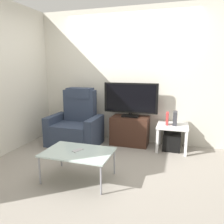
{
  "coord_description": "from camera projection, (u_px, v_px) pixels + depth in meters",
  "views": [
    {
      "loc": [
        1.0,
        -3.17,
        1.49
      ],
      "look_at": [
        -0.15,
        0.5,
        0.7
      ],
      "focal_mm": 35.29,
      "sensor_mm": 36.0,
      "label": 1
    }
  ],
  "objects": [
    {
      "name": "ground_plane",
      "position": [
        112.0,
        161.0,
        3.55
      ],
      "size": [
        6.4,
        6.4,
        0.0
      ],
      "primitive_type": "plane",
      "color": "gray"
    },
    {
      "name": "wall_back",
      "position": [
        129.0,
        77.0,
        4.35
      ],
      "size": [
        6.4,
        0.06,
        2.6
      ],
      "primitive_type": "cube",
      "color": "beige",
      "rests_on": "ground"
    },
    {
      "name": "wall_side",
      "position": [
        9.0,
        78.0,
        3.84
      ],
      "size": [
        0.06,
        4.48,
        2.6
      ],
      "primitive_type": "cube",
      "color": "beige",
      "rests_on": "ground"
    },
    {
      "name": "tv_stand",
      "position": [
        130.0,
        131.0,
        4.27
      ],
      "size": [
        0.71,
        0.41,
        0.55
      ],
      "color": "#3D2319",
      "rests_on": "ground"
    },
    {
      "name": "television",
      "position": [
        131.0,
        99.0,
        4.17
      ],
      "size": [
        1.03,
        0.2,
        0.65
      ],
      "color": "black",
      "rests_on": "tv_stand"
    },
    {
      "name": "recliner_armchair",
      "position": [
        76.0,
        125.0,
        4.31
      ],
      "size": [
        0.98,
        0.78,
        1.08
      ],
      "rotation": [
        0.0,
        0.0,
        -0.05
      ],
      "color": "#2D384C",
      "rests_on": "ground"
    },
    {
      "name": "side_table",
      "position": [
        172.0,
        129.0,
        3.96
      ],
      "size": [
        0.54,
        0.54,
        0.47
      ],
      "color": "white",
      "rests_on": "ground"
    },
    {
      "name": "subwoofer_box",
      "position": [
        172.0,
        142.0,
        4.0
      ],
      "size": [
        0.31,
        0.31,
        0.31
      ],
      "primitive_type": "cube",
      "color": "black",
      "rests_on": "ground"
    },
    {
      "name": "book_upright",
      "position": [
        167.0,
        119.0,
        3.93
      ],
      "size": [
        0.04,
        0.13,
        0.23
      ],
      "primitive_type": "cube",
      "color": "red",
      "rests_on": "side_table"
    },
    {
      "name": "game_console",
      "position": [
        175.0,
        118.0,
        3.91
      ],
      "size": [
        0.07,
        0.2,
        0.24
      ],
      "primitive_type": "cube",
      "color": "#333338",
      "rests_on": "side_table"
    },
    {
      "name": "coffee_table",
      "position": [
        78.0,
        153.0,
        2.92
      ],
      "size": [
        0.9,
        0.6,
        0.39
      ],
      "color": "#B2C6C1",
      "rests_on": "ground"
    },
    {
      "name": "cell_phone",
      "position": [
        78.0,
        150.0,
        2.94
      ],
      "size": [
        0.12,
        0.17,
        0.01
      ],
      "primitive_type": "cube",
      "rotation": [
        0.0,
        0.0,
        -0.4
      ],
      "color": "#B7B7BC",
      "rests_on": "coffee_table"
    }
  ]
}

